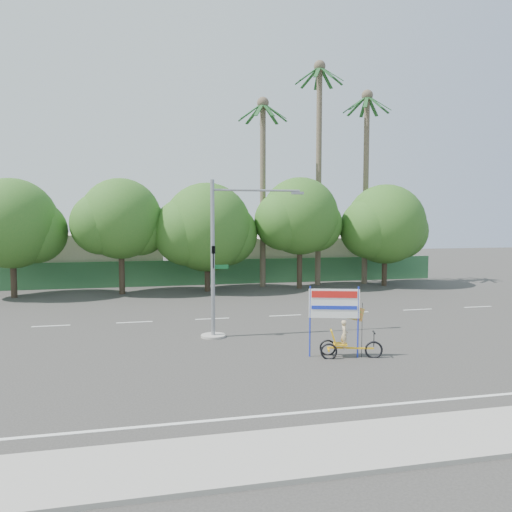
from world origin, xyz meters
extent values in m
plane|color=#33302D|center=(0.00, 0.00, 0.00)|extent=(120.00, 120.00, 0.00)
cube|color=gray|center=(0.00, -7.50, 0.06)|extent=(50.00, 2.40, 0.12)
cube|color=#336B3D|center=(0.00, 21.50, 1.00)|extent=(38.00, 0.08, 2.00)
cube|color=beige|center=(-10.00, 26.00, 2.00)|extent=(12.00, 8.00, 4.00)
cube|color=beige|center=(8.00, 26.00, 1.80)|extent=(14.00, 8.00, 3.60)
cylinder|color=#473828|center=(-14.00, 18.00, 1.76)|extent=(0.40, 0.40, 3.52)
sphere|color=#1A5719|center=(-14.00, 18.00, 4.96)|extent=(6.00, 6.00, 6.00)
sphere|color=#1A5719|center=(-12.65, 18.30, 4.40)|extent=(4.32, 4.32, 4.32)
cylinder|color=#473828|center=(-7.00, 18.00, 1.87)|extent=(0.40, 0.40, 3.74)
sphere|color=#1A5719|center=(-7.00, 18.00, 5.27)|extent=(5.60, 5.60, 5.60)
sphere|color=#1A5719|center=(-5.74, 18.30, 4.68)|extent=(4.03, 4.03, 4.03)
sphere|color=#1A5719|center=(-8.26, 17.75, 4.93)|extent=(4.26, 4.26, 4.26)
cylinder|color=#473828|center=(-1.00, 18.00, 1.65)|extent=(0.40, 0.40, 3.30)
sphere|color=#1A5719|center=(-1.00, 18.00, 4.65)|extent=(6.40, 6.40, 6.40)
sphere|color=#1A5719|center=(0.44, 18.30, 4.12)|extent=(4.61, 4.61, 4.61)
sphere|color=#1A5719|center=(-2.44, 17.75, 4.35)|extent=(4.86, 4.86, 4.86)
cylinder|color=#473828|center=(6.00, 18.00, 1.94)|extent=(0.40, 0.40, 3.87)
sphere|color=#1A5719|center=(6.00, 18.00, 5.46)|extent=(5.80, 5.80, 5.80)
sphere|color=#1A5719|center=(7.30, 18.30, 4.84)|extent=(4.18, 4.18, 4.18)
sphere|color=#1A5719|center=(4.70, 17.75, 5.10)|extent=(4.41, 4.41, 4.41)
cylinder|color=#473828|center=(13.00, 18.00, 1.72)|extent=(0.40, 0.40, 3.43)
sphere|color=#1A5719|center=(13.00, 18.00, 4.84)|extent=(6.20, 6.20, 6.20)
sphere|color=#1A5719|center=(14.39, 18.30, 4.29)|extent=(4.46, 4.46, 4.46)
sphere|color=#1A5719|center=(11.61, 17.75, 4.52)|extent=(4.71, 4.71, 4.71)
cylinder|color=#70604C|center=(8.00, 19.50, 8.50)|extent=(0.44, 0.44, 17.00)
sphere|color=#70604C|center=(8.00, 19.50, 17.00)|extent=(0.90, 0.90, 0.90)
cube|color=#1C4C21|center=(8.94, 19.50, 16.34)|extent=(1.91, 0.28, 1.36)
cube|color=#1C4C21|center=(8.72, 20.11, 16.34)|extent=(1.65, 1.44, 1.36)
cube|color=#1C4C21|center=(8.16, 20.43, 16.34)|extent=(0.61, 1.93, 1.36)
cube|color=#1C4C21|center=(7.53, 20.32, 16.34)|extent=(1.20, 1.80, 1.36)
cube|color=#1C4C21|center=(7.11, 19.82, 16.34)|extent=(1.89, 0.92, 1.36)
cube|color=#1C4C21|center=(7.11, 19.18, 16.34)|extent=(1.89, 0.92, 1.36)
cube|color=#1C4C21|center=(7.53, 18.68, 16.34)|extent=(1.20, 1.80, 1.36)
cube|color=#1C4C21|center=(8.16, 18.57, 16.34)|extent=(0.61, 1.93, 1.36)
cube|color=#1C4C21|center=(8.72, 18.89, 16.34)|extent=(1.65, 1.44, 1.36)
cylinder|color=#70604C|center=(12.00, 19.50, 7.50)|extent=(0.44, 0.44, 15.00)
sphere|color=#70604C|center=(12.00, 19.50, 15.00)|extent=(0.90, 0.90, 0.90)
cube|color=#1C4C21|center=(12.94, 19.50, 14.34)|extent=(1.91, 0.28, 1.36)
cube|color=#1C4C21|center=(12.72, 20.11, 14.34)|extent=(1.65, 1.44, 1.36)
cube|color=#1C4C21|center=(12.16, 20.43, 14.34)|extent=(0.61, 1.93, 1.36)
cube|color=#1C4C21|center=(11.53, 20.32, 14.34)|extent=(1.20, 1.80, 1.36)
cube|color=#1C4C21|center=(11.11, 19.82, 14.34)|extent=(1.89, 0.92, 1.36)
cube|color=#1C4C21|center=(11.11, 19.18, 14.34)|extent=(1.89, 0.92, 1.36)
cube|color=#1C4C21|center=(11.53, 18.68, 14.34)|extent=(1.20, 1.80, 1.36)
cube|color=#1C4C21|center=(12.16, 18.57, 14.34)|extent=(0.61, 1.93, 1.36)
cube|color=#1C4C21|center=(12.72, 18.89, 14.34)|extent=(1.65, 1.44, 1.36)
cylinder|color=#70604C|center=(3.50, 19.50, 7.00)|extent=(0.44, 0.44, 14.00)
sphere|color=#70604C|center=(3.50, 19.50, 14.00)|extent=(0.90, 0.90, 0.90)
cube|color=#1C4C21|center=(4.44, 19.50, 13.34)|extent=(1.91, 0.28, 1.36)
cube|color=#1C4C21|center=(4.22, 20.11, 13.34)|extent=(1.65, 1.44, 1.36)
cube|color=#1C4C21|center=(3.66, 20.43, 13.34)|extent=(0.61, 1.93, 1.36)
cube|color=#1C4C21|center=(3.03, 20.32, 13.34)|extent=(1.20, 1.80, 1.36)
cube|color=#1C4C21|center=(2.61, 19.82, 13.34)|extent=(1.89, 0.92, 1.36)
cube|color=#1C4C21|center=(2.61, 19.18, 13.34)|extent=(1.89, 0.92, 1.36)
cube|color=#1C4C21|center=(3.03, 18.68, 13.34)|extent=(1.20, 1.80, 1.36)
cube|color=#1C4C21|center=(3.66, 18.57, 13.34)|extent=(0.61, 1.93, 1.36)
cube|color=#1C4C21|center=(4.22, 18.89, 13.34)|extent=(1.65, 1.44, 1.36)
cylinder|color=gray|center=(-2.50, 4.00, 0.05)|extent=(1.10, 1.10, 0.10)
cylinder|color=gray|center=(-2.50, 4.00, 3.50)|extent=(0.18, 0.18, 7.00)
cylinder|color=gray|center=(-0.50, 4.00, 6.55)|extent=(4.00, 0.10, 0.10)
cube|color=gray|center=(1.40, 4.00, 6.45)|extent=(0.55, 0.20, 0.12)
imported|color=black|center=(-2.50, 3.78, 3.60)|extent=(0.16, 0.20, 1.00)
cube|color=#14662D|center=(-2.15, 4.00, 3.15)|extent=(0.70, 0.04, 0.18)
torus|color=black|center=(3.01, -0.67, 0.30)|extent=(0.68, 0.27, 0.69)
torus|color=black|center=(1.44, 0.10, 0.28)|extent=(0.63, 0.25, 0.64)
torus|color=black|center=(1.28, -0.45, 0.28)|extent=(0.63, 0.25, 0.64)
cube|color=#ECAA15|center=(2.19, -0.42, 0.36)|extent=(1.66, 0.55, 0.06)
cube|color=#ECAA15|center=(1.36, -0.17, 0.30)|extent=(0.23, 0.60, 0.05)
cube|color=#ECAA15|center=(1.80, -0.30, 0.51)|extent=(0.61, 0.55, 0.06)
cube|color=#ECAA15|center=(1.54, -0.23, 0.79)|extent=(0.34, 0.47, 0.55)
cylinder|color=black|center=(3.01, -0.67, 0.71)|extent=(0.04, 0.04, 0.56)
cube|color=black|center=(3.01, -0.67, 0.98)|extent=(0.17, 0.45, 0.04)
imported|color=#CCB284|center=(1.94, -0.35, 0.89)|extent=(0.36, 0.46, 1.09)
cylinder|color=#1A2EC9|center=(0.69, 0.03, 1.36)|extent=(0.07, 0.07, 2.73)
cylinder|color=#1A2EC9|center=(2.43, -0.49, 1.36)|extent=(0.07, 0.07, 2.73)
cube|color=white|center=(1.56, -0.23, 2.07)|extent=(1.85, 0.60, 1.11)
cube|color=red|center=(1.55, -0.27, 2.43)|extent=(1.65, 0.51, 0.26)
cube|color=#1A2EC9|center=(1.55, -0.27, 1.92)|extent=(1.65, 0.51, 0.14)
cylinder|color=black|center=(2.57, -0.54, 1.06)|extent=(0.03, 0.03, 2.12)
cube|color=red|center=(2.24, -0.43, 1.72)|extent=(0.86, 0.28, 0.66)
camera|label=1|loc=(-5.47, -17.86, 5.32)|focal=35.00mm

